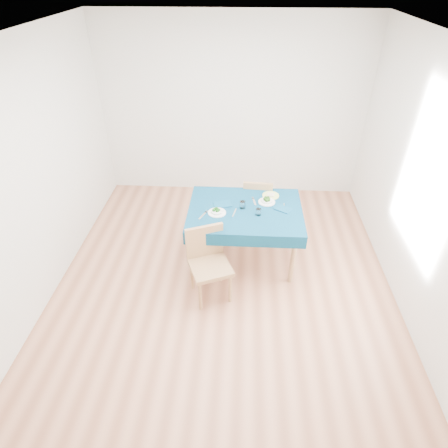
# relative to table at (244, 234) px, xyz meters

# --- Properties ---
(room_shell) EXTENTS (4.02, 4.52, 2.73)m
(room_shell) POSITION_rel_table_xyz_m (-0.23, -0.45, 0.97)
(room_shell) COLOR #9C5D41
(room_shell) RESTS_ON ground
(table) EXTENTS (1.37, 1.04, 0.76)m
(table) POSITION_rel_table_xyz_m (0.00, 0.00, 0.00)
(table) COLOR navy
(table) RESTS_ON ground
(chair_near) EXTENTS (0.58, 0.60, 1.07)m
(chair_near) POSITION_rel_table_xyz_m (-0.37, -0.69, 0.16)
(chair_near) COLOR #997047
(chair_near) RESTS_ON ground
(chair_far) EXTENTS (0.41, 0.45, 0.96)m
(chair_far) POSITION_rel_table_xyz_m (0.17, 0.66, 0.10)
(chair_far) COLOR #997047
(chair_far) RESTS_ON ground
(bowl_near) EXTENTS (0.21, 0.21, 0.07)m
(bowl_near) POSITION_rel_table_xyz_m (-0.33, -0.10, 0.41)
(bowl_near) COLOR white
(bowl_near) RESTS_ON table
(bowl_far) EXTENTS (0.21, 0.21, 0.06)m
(bowl_far) POSITION_rel_table_xyz_m (0.26, 0.17, 0.41)
(bowl_far) COLOR white
(bowl_far) RESTS_ON table
(fork_near) EXTENTS (0.09, 0.18, 0.00)m
(fork_near) POSITION_rel_table_xyz_m (-0.50, -0.16, 0.38)
(fork_near) COLOR silver
(fork_near) RESTS_ON table
(knife_near) EXTENTS (0.05, 0.19, 0.00)m
(knife_near) POSITION_rel_table_xyz_m (-0.13, -0.08, 0.38)
(knife_near) COLOR silver
(knife_near) RESTS_ON table
(fork_far) EXTENTS (0.06, 0.18, 0.00)m
(fork_far) POSITION_rel_table_xyz_m (0.11, 0.18, 0.38)
(fork_far) COLOR silver
(fork_far) RESTS_ON table
(knife_far) EXTENTS (0.02, 0.19, 0.00)m
(knife_far) POSITION_rel_table_xyz_m (0.47, 0.07, 0.38)
(knife_far) COLOR silver
(knife_far) RESTS_ON table
(napkin_near) EXTENTS (0.25, 0.20, 0.01)m
(napkin_near) POSITION_rel_table_xyz_m (-0.28, 0.09, 0.39)
(napkin_near) COLOR navy
(napkin_near) RESTS_ON table
(napkin_far) EXTENTS (0.24, 0.22, 0.01)m
(napkin_far) POSITION_rel_table_xyz_m (0.45, 0.03, 0.38)
(napkin_far) COLOR navy
(napkin_far) RESTS_ON table
(tumbler_center) EXTENTS (0.07, 0.07, 0.09)m
(tumbler_center) POSITION_rel_table_xyz_m (-0.03, 0.03, 0.42)
(tumbler_center) COLOR white
(tumbler_center) RESTS_ON table
(tumbler_side) EXTENTS (0.06, 0.06, 0.08)m
(tumbler_side) POSITION_rel_table_xyz_m (0.15, -0.11, 0.42)
(tumbler_side) COLOR white
(tumbler_side) RESTS_ON table
(side_plate) EXTENTS (0.21, 0.21, 0.01)m
(side_plate) POSITION_rel_table_xyz_m (0.32, 0.33, 0.38)
(side_plate) COLOR #CEE26E
(side_plate) RESTS_ON table
(bread_slice) EXTENTS (0.10, 0.10, 0.01)m
(bread_slice) POSITION_rel_table_xyz_m (0.32, 0.33, 0.40)
(bread_slice) COLOR beige
(bread_slice) RESTS_ON side_plate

